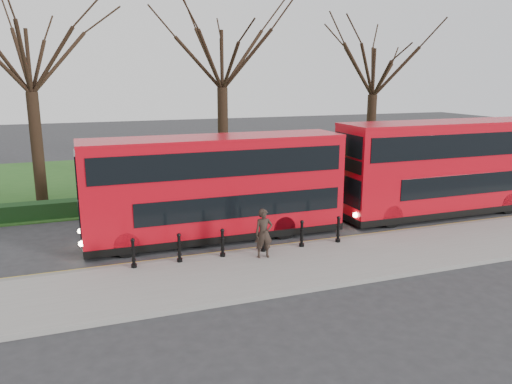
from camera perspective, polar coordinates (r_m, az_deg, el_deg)
name	(u,v)px	position (r m, az deg, el deg)	size (l,w,h in m)	color
ground	(247,244)	(20.05, -1.03, -6.01)	(120.00, 120.00, 0.00)	#28282B
pavement	(275,269)	(17.39, 2.24, -8.80)	(60.00, 4.00, 0.15)	gray
kerb	(256,251)	(19.14, -0.05, -6.71)	(60.00, 0.25, 0.16)	slate
grass_verge	(174,176)	(34.12, -9.32, 1.86)	(60.00, 18.00, 0.06)	#23521B
hedge	(204,197)	(26.21, -5.91, -0.59)	(60.00, 0.90, 0.80)	black
yellow_line_outer	(253,250)	(19.43, -0.35, -6.62)	(60.00, 0.10, 0.01)	yellow
yellow_line_inner	(251,248)	(19.60, -0.55, -6.44)	(60.00, 0.10, 0.01)	yellow
tree_left	(28,54)	(28.00, -24.63, 14.18)	(6.75, 6.75, 10.54)	black
tree_mid	(222,53)	(29.12, -3.93, 15.60)	(6.92, 6.92, 10.82)	black
tree_right	(374,67)	(33.32, 13.34, 13.76)	(6.31, 6.31, 9.87)	black
bollard_row	(243,241)	(18.44, -1.47, -5.60)	(8.08, 0.15, 1.00)	black
bus_lead	(215,188)	(20.36, -4.67, 0.45)	(10.59, 2.43, 4.21)	#B90916
bus_rear	(449,168)	(25.83, 21.23, 2.60)	(11.27, 2.59, 4.48)	#B90916
pedestrian	(264,233)	(17.99, 0.89, -4.75)	(0.65, 0.43, 1.79)	#2C211B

